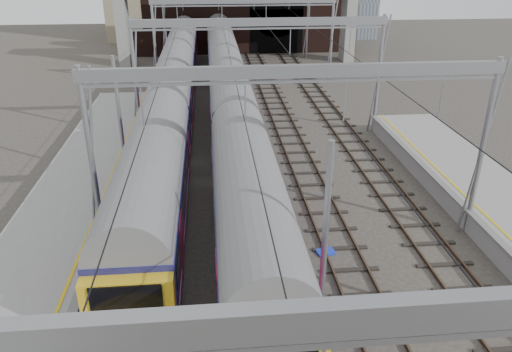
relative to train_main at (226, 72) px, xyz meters
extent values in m
cube|color=gray|center=(-8.20, -28.02, -1.94)|extent=(4.20, 55.00, 1.10)
cube|color=slate|center=(-6.15, -28.02, -1.44)|extent=(0.35, 55.00, 0.12)
cube|color=gold|center=(-6.65, -28.02, -1.37)|extent=(0.12, 55.00, 0.01)
cube|color=#4C3828|center=(-4.72, -15.52, -2.40)|extent=(0.08, 80.00, 0.16)
cube|color=#4C3828|center=(-3.28, -15.52, -2.40)|extent=(0.08, 80.00, 0.16)
cube|color=black|center=(-4.00, -15.52, -2.47)|extent=(2.40, 80.00, 0.14)
cube|color=#4C3828|center=(-0.72, -15.52, -2.40)|extent=(0.08, 80.00, 0.16)
cube|color=#4C3828|center=(0.72, -15.52, -2.40)|extent=(0.08, 80.00, 0.16)
cube|color=black|center=(0.00, -15.52, -2.47)|extent=(2.40, 80.00, 0.14)
cube|color=#4C3828|center=(3.28, -15.52, -2.40)|extent=(0.08, 80.00, 0.16)
cube|color=#4C3828|center=(4.72, -15.52, -2.40)|extent=(0.08, 80.00, 0.16)
cube|color=black|center=(4.00, -15.52, -2.47)|extent=(2.40, 80.00, 0.14)
cube|color=#4C3828|center=(7.28, -15.52, -2.40)|extent=(0.08, 80.00, 0.16)
cube|color=#4C3828|center=(8.72, -15.52, -2.40)|extent=(0.08, 80.00, 0.16)
cube|color=black|center=(8.00, -15.52, -2.47)|extent=(2.40, 80.00, 0.14)
cube|color=gray|center=(2.00, -36.52, 5.11)|extent=(16.80, 0.28, 0.50)
cylinder|color=gray|center=(-6.20, -22.52, 1.51)|extent=(0.24, 0.24, 8.00)
cylinder|color=gray|center=(10.20, -22.52, 1.51)|extent=(0.24, 0.24, 8.00)
cube|color=gray|center=(2.00, -22.52, 5.11)|extent=(16.80, 0.28, 0.50)
cylinder|color=gray|center=(-6.20, -8.52, 1.51)|extent=(0.24, 0.24, 8.00)
cylinder|color=gray|center=(10.20, -8.52, 1.51)|extent=(0.24, 0.24, 8.00)
cube|color=gray|center=(2.00, -8.52, 5.11)|extent=(16.80, 0.28, 0.50)
cylinder|color=gray|center=(-6.20, 5.48, 1.51)|extent=(0.24, 0.24, 8.00)
cylinder|color=gray|center=(10.20, 5.48, 1.51)|extent=(0.24, 0.24, 8.00)
cube|color=gray|center=(2.00, 5.48, 5.11)|extent=(16.80, 0.28, 0.50)
cylinder|color=gray|center=(-6.20, 17.48, 1.51)|extent=(0.24, 0.24, 8.00)
cylinder|color=gray|center=(10.20, 17.48, 1.51)|extent=(0.24, 0.24, 8.00)
cube|color=black|center=(-4.00, -15.52, 3.01)|extent=(0.03, 80.00, 0.03)
cube|color=black|center=(0.00, -15.52, 3.01)|extent=(0.03, 80.00, 0.03)
cube|color=black|center=(4.00, -15.52, 3.01)|extent=(0.03, 80.00, 0.03)
cube|color=black|center=(8.00, -15.52, 3.01)|extent=(0.03, 80.00, 0.03)
cube|color=black|center=(4.00, 21.48, 2.01)|extent=(26.00, 2.00, 9.00)
cube|color=black|center=(7.00, 20.46, 0.11)|extent=(6.50, 0.10, 5.20)
cylinder|color=black|center=(7.00, 20.46, 2.71)|extent=(6.50, 0.10, 6.50)
cube|color=black|center=(-8.00, 20.48, -0.99)|extent=(6.00, 1.50, 3.00)
cube|color=gray|center=(-10.50, 15.48, 1.61)|extent=(1.20, 2.50, 8.20)
cube|color=gray|center=(14.50, 15.48, 1.61)|extent=(1.20, 2.50, 8.20)
cube|color=black|center=(0.00, 0.08, -2.14)|extent=(2.16, 64.18, 0.70)
cube|color=#161446|center=(0.00, 0.08, -0.26)|extent=(2.76, 64.18, 2.46)
cylinder|color=slate|center=(0.00, 0.08, 0.97)|extent=(2.70, 63.68, 2.70)
cube|color=black|center=(0.00, 0.08, 0.14)|extent=(2.78, 62.98, 0.74)
cube|color=#CC3F8E|center=(0.00, 0.08, -0.94)|extent=(2.78, 63.18, 0.12)
cube|color=black|center=(-4.00, -5.19, -2.14)|extent=(2.18, 48.27, 0.70)
cube|color=#161446|center=(-4.00, -5.19, -0.25)|extent=(2.77, 48.27, 2.47)
cylinder|color=slate|center=(-4.00, -5.19, 0.99)|extent=(2.71, 47.77, 2.71)
cube|color=black|center=(-4.00, -5.19, 0.15)|extent=(2.79, 47.07, 0.74)
cube|color=#CC3F8E|center=(-4.00, -5.19, -0.94)|extent=(2.79, 47.27, 0.12)
cube|color=gold|center=(-4.00, -29.48, -0.35)|extent=(2.71, 0.60, 2.27)
cube|color=black|center=(-4.00, -29.65, 0.25)|extent=(2.08, 0.08, 0.99)
cube|color=#1A33C4|center=(0.91, -23.47, -2.44)|extent=(0.89, 0.74, 0.09)
cube|color=#1A33C4|center=(1.59, -28.85, -2.43)|extent=(1.04, 0.91, 0.10)
cube|color=#1A33C4|center=(3.31, -23.73, -2.44)|extent=(0.86, 0.69, 0.09)
camera|label=1|loc=(-1.38, -41.46, 9.47)|focal=35.00mm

